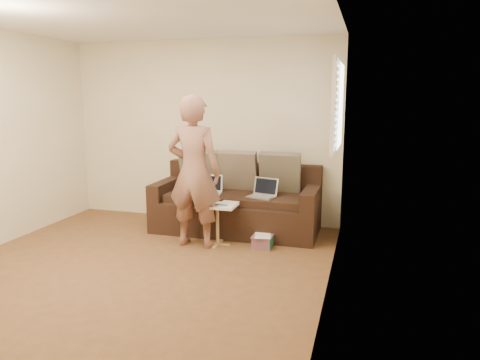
{
  "coord_description": "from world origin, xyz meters",
  "views": [
    {
      "loc": [
        2.31,
        -3.88,
        1.82
      ],
      "look_at": [
        0.8,
        1.4,
        0.78
      ],
      "focal_mm": 33.52,
      "sensor_mm": 36.0,
      "label": 1
    }
  ],
  "objects_px": {
    "side_table": "(218,225)",
    "striped_box": "(263,241)",
    "drinking_glass": "(210,197)",
    "person": "(194,172)",
    "laptop_silver": "(261,198)",
    "sofa": "(236,200)",
    "laptop_white": "(208,194)"
  },
  "relations": [
    {
      "from": "laptop_silver",
      "to": "person",
      "type": "distance_m",
      "value": 0.98
    },
    {
      "from": "drinking_glass",
      "to": "striped_box",
      "type": "relative_size",
      "value": 0.49
    },
    {
      "from": "laptop_white",
      "to": "laptop_silver",
      "type": "bearing_deg",
      "value": -8.37
    },
    {
      "from": "sofa",
      "to": "side_table",
      "type": "height_order",
      "value": "sofa"
    },
    {
      "from": "drinking_glass",
      "to": "laptop_silver",
      "type": "bearing_deg",
      "value": 32.37
    },
    {
      "from": "side_table",
      "to": "drinking_glass",
      "type": "xyz_separation_m",
      "value": [
        -0.13,
        0.11,
        0.32
      ]
    },
    {
      "from": "side_table",
      "to": "drinking_glass",
      "type": "relative_size",
      "value": 4.26
    },
    {
      "from": "side_table",
      "to": "sofa",
      "type": "bearing_deg",
      "value": 84.86
    },
    {
      "from": "striped_box",
      "to": "person",
      "type": "bearing_deg",
      "value": -169.58
    },
    {
      "from": "laptop_silver",
      "to": "sofa",
      "type": "bearing_deg",
      "value": 172.17
    },
    {
      "from": "laptop_white",
      "to": "striped_box",
      "type": "height_order",
      "value": "laptop_white"
    },
    {
      "from": "side_table",
      "to": "striped_box",
      "type": "bearing_deg",
      "value": 5.1
    },
    {
      "from": "laptop_silver",
      "to": "person",
      "type": "xyz_separation_m",
      "value": [
        -0.69,
        -0.57,
        0.4
      ]
    },
    {
      "from": "laptop_white",
      "to": "person",
      "type": "relative_size",
      "value": 0.19
    },
    {
      "from": "laptop_white",
      "to": "striped_box",
      "type": "distance_m",
      "value": 1.05
    },
    {
      "from": "laptop_silver",
      "to": "striped_box",
      "type": "relative_size",
      "value": 1.41
    },
    {
      "from": "laptop_silver",
      "to": "laptop_white",
      "type": "relative_size",
      "value": 1.01
    },
    {
      "from": "sofa",
      "to": "side_table",
      "type": "bearing_deg",
      "value": -95.14
    },
    {
      "from": "person",
      "to": "drinking_glass",
      "type": "relative_size",
      "value": 15.34
    },
    {
      "from": "side_table",
      "to": "striped_box",
      "type": "relative_size",
      "value": 2.09
    },
    {
      "from": "laptop_silver",
      "to": "person",
      "type": "relative_size",
      "value": 0.19
    },
    {
      "from": "person",
      "to": "drinking_glass",
      "type": "distance_m",
      "value": 0.42
    },
    {
      "from": "laptop_silver",
      "to": "laptop_white",
      "type": "height_order",
      "value": "laptop_white"
    },
    {
      "from": "sofa",
      "to": "laptop_white",
      "type": "xyz_separation_m",
      "value": [
        -0.35,
        -0.15,
        0.1
      ]
    },
    {
      "from": "laptop_white",
      "to": "drinking_glass",
      "type": "distance_m",
      "value": 0.41
    },
    {
      "from": "sofa",
      "to": "side_table",
      "type": "relative_size",
      "value": 4.31
    },
    {
      "from": "laptop_silver",
      "to": "drinking_glass",
      "type": "distance_m",
      "value": 0.68
    },
    {
      "from": "person",
      "to": "striped_box",
      "type": "bearing_deg",
      "value": -168.65
    },
    {
      "from": "drinking_glass",
      "to": "person",
      "type": "bearing_deg",
      "value": -120.64
    },
    {
      "from": "laptop_silver",
      "to": "laptop_white",
      "type": "bearing_deg",
      "value": -165.98
    },
    {
      "from": "side_table",
      "to": "laptop_silver",
      "type": "bearing_deg",
      "value": 46.89
    },
    {
      "from": "drinking_glass",
      "to": "striped_box",
      "type": "bearing_deg",
      "value": -4.54
    }
  ]
}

